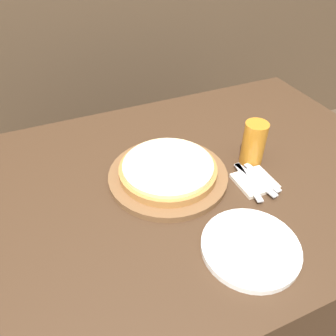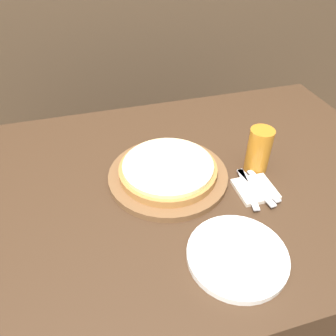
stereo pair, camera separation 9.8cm
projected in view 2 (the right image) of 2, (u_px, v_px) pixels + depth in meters
The scene contains 9 objects.
ground_plane at pixel (186, 299), 1.48m from camera, with size 12.00×12.00×0.00m, color #473828.
dining_table at pixel (190, 250), 1.25m from camera, with size 1.39×0.98×0.74m.
pizza_on_board at pixel (168, 172), 0.99m from camera, with size 0.36×0.36×0.06m.
beer_glass at pixel (259, 148), 1.00m from camera, with size 0.07×0.07×0.14m.
dinner_plate at pixel (239, 255), 0.78m from camera, with size 0.24×0.24×0.02m.
napkin_stack at pixel (255, 189), 0.96m from camera, with size 0.11×0.11×0.01m.
fork at pixel (248, 189), 0.95m from camera, with size 0.05×0.17×0.00m.
dinner_knife at pixel (256, 187), 0.96m from camera, with size 0.04×0.17×0.00m.
spoon at pixel (263, 186), 0.96m from camera, with size 0.04×0.15×0.00m.
Camera 2 is at (-0.29, -0.71, 1.41)m, focal length 35.00 mm.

